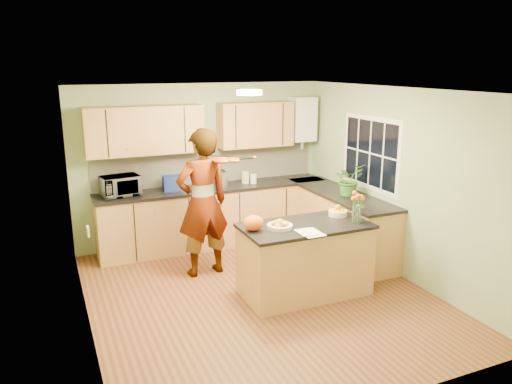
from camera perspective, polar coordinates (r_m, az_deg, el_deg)
name	(u,v)px	position (r m, az deg, el deg)	size (l,w,h in m)	color
floor	(259,295)	(6.32, 0.39, -11.72)	(4.50, 4.50, 0.00)	brown
ceiling	(260,90)	(5.68, 0.43, 11.56)	(4.00, 4.50, 0.02)	silver
wall_back	(202,164)	(7.93, -6.21, 3.21)	(4.00, 0.02, 2.50)	#8B9F71
wall_front	(377,268)	(4.03, 13.64, -8.40)	(4.00, 0.02, 2.50)	#8B9F71
wall_left	(81,219)	(5.41, -19.35, -2.89)	(0.02, 4.50, 2.50)	#8B9F71
wall_right	(396,182)	(6.91, 15.76, 1.06)	(0.02, 4.50, 2.50)	#8B9F71
back_counter	(215,215)	(7.87, -4.70, -2.69)	(3.64, 0.62, 0.94)	tan
right_counter	(340,223)	(7.60, 9.57, -3.48)	(0.62, 2.24, 0.94)	tan
splashback	(208,167)	(7.95, -5.48, 2.90)	(3.60, 0.02, 0.52)	beige
upper_cabinets	(193,128)	(7.62, -7.22, 7.30)	(3.20, 0.34, 0.70)	tan
boiler	(302,119)	(8.35, 5.32, 8.29)	(0.40, 0.30, 0.86)	white
window_right	(370,153)	(7.31, 12.92, 4.35)	(0.01, 1.30, 1.05)	white
light_switch	(88,231)	(4.83, -18.64, -4.28)	(0.02, 0.09, 0.09)	white
ceiling_lamp	(249,92)	(5.95, -0.76, 11.32)	(0.30, 0.30, 0.07)	#FFEABF
peninsula_island	(305,259)	(6.22, 5.60, -7.65)	(1.58, 0.81, 0.90)	tan
fruit_dish	(280,225)	(5.90, 2.73, -3.75)	(0.30, 0.30, 0.11)	beige
orange_bowl	(338,211)	(6.45, 9.34, -2.19)	(0.23, 0.23, 0.14)	beige
flower_vase	(357,199)	(6.15, 11.48, -0.83)	(0.24, 0.24, 0.44)	silver
orange_bag	(253,223)	(5.80, -0.30, -3.56)	(0.24, 0.20, 0.18)	#FF6015
papers	(311,233)	(5.77, 6.28, -4.63)	(0.23, 0.32, 0.01)	white
violinist	(203,203)	(6.64, -6.11, -1.26)	(0.73, 0.48, 2.00)	tan
violin	(222,160)	(6.36, -3.94, 3.64)	(0.58, 0.23, 0.12)	#4E1804
microwave	(120,186)	(7.41, -15.25, 0.68)	(0.53, 0.36, 0.29)	white
blue_box	(172,183)	(7.58, -9.54, 1.01)	(0.27, 0.20, 0.22)	navy
kettle	(222,178)	(7.72, -3.86, 1.58)	(0.17, 0.17, 0.32)	silver
jar_cream	(245,177)	(7.93, -1.23, 1.68)	(0.12, 0.12, 0.18)	beige
jar_white	(253,179)	(7.90, -0.30, 1.52)	(0.10, 0.10, 0.15)	white
potted_plant	(349,180)	(7.27, 10.55, 1.40)	(0.42, 0.36, 0.47)	#3D7627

